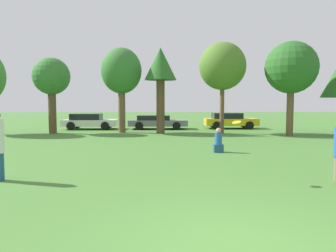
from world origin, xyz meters
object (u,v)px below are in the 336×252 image
(bystander_sitting, at_px, (218,142))
(tree_3, at_px, (160,68))
(tree_5, at_px, (291,68))
(tree_4, at_px, (223,67))
(tree_1, at_px, (51,78))
(tree_2, at_px, (121,72))
(parked_car_yellow, at_px, (230,120))
(parked_car_grey, at_px, (157,122))
(frisbee, at_px, (237,122))
(parked_car_white, at_px, (89,121))

(bystander_sitting, bearing_deg, tree_3, 106.36)
(tree_5, bearing_deg, tree_4, 159.68)
(bystander_sitting, distance_m, tree_5, 9.55)
(tree_3, bearing_deg, tree_1, 178.05)
(tree_1, distance_m, tree_4, 11.56)
(bystander_sitting, relative_size, tree_2, 0.18)
(parked_car_yellow, bearing_deg, parked_car_grey, -176.63)
(tree_4, relative_size, parked_car_yellow, 1.47)
(frisbee, height_order, parked_car_yellow, frisbee)
(tree_1, height_order, tree_2, tree_2)
(tree_3, distance_m, tree_4, 4.17)
(tree_3, height_order, tree_5, tree_5)
(frisbee, distance_m, tree_3, 13.63)
(tree_4, height_order, parked_car_white, tree_4)
(parked_car_grey, height_order, parked_car_yellow, parked_car_yellow)
(tree_5, height_order, parked_car_yellow, tree_5)
(parked_car_grey, bearing_deg, tree_5, -30.31)
(bystander_sitting, height_order, tree_4, tree_4)
(tree_3, height_order, parked_car_white, tree_3)
(tree_5, xyz_separation_m, parked_car_grey, (-8.48, 5.09, -3.67))
(tree_3, distance_m, parked_car_white, 7.54)
(parked_car_white, bearing_deg, tree_4, -19.61)
(tree_1, xyz_separation_m, parked_car_grey, (7.10, 3.20, -3.16))
(parked_car_grey, bearing_deg, tree_2, -130.25)
(tree_3, relative_size, tree_5, 0.97)
(parked_car_yellow, bearing_deg, tree_1, -164.33)
(tree_1, xyz_separation_m, tree_2, (4.67, 0.39, 0.45))
(parked_car_white, height_order, parked_car_yellow, parked_car_yellow)
(frisbee, bearing_deg, tree_3, 98.25)
(bystander_sitting, distance_m, tree_1, 13.31)
(parked_car_grey, relative_size, parked_car_yellow, 1.11)
(parked_car_white, bearing_deg, bystander_sitting, -54.97)
(tree_1, height_order, tree_4, tree_4)
(bystander_sitting, relative_size, parked_car_white, 0.25)
(parked_car_yellow, bearing_deg, frisbee, -101.61)
(tree_3, distance_m, parked_car_yellow, 7.69)
(tree_1, relative_size, tree_3, 0.88)
(tree_2, bearing_deg, bystander_sitting, -60.00)
(bystander_sitting, relative_size, parked_car_yellow, 0.25)
(tree_5, bearing_deg, parked_car_white, 159.72)
(tree_3, xyz_separation_m, tree_4, (4.17, -0.14, 0.10))
(tree_5, relative_size, parked_car_yellow, 1.43)
(bystander_sitting, xyz_separation_m, tree_2, (-5.09, 8.82, 3.77))
(bystander_sitting, bearing_deg, tree_2, 120.00)
(tree_2, distance_m, tree_3, 2.77)
(tree_3, bearing_deg, tree_2, 166.58)
(tree_2, relative_size, tree_4, 0.95)
(tree_4, xyz_separation_m, tree_5, (4.06, -1.50, -0.25))
(tree_2, relative_size, parked_car_white, 1.41)
(parked_car_grey, bearing_deg, frisbee, -81.91)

